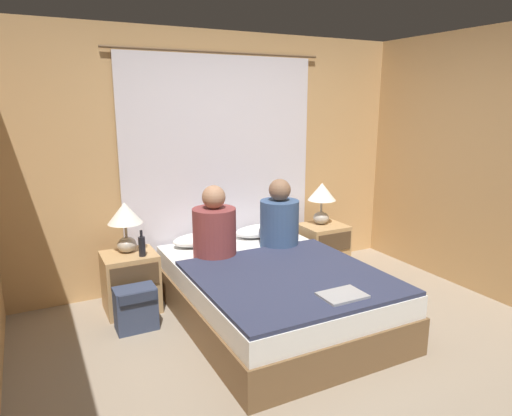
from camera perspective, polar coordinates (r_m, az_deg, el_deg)
The scene contains 16 objects.
ground_plane at distance 3.52m, azimuth 8.24°, elevation -18.41°, with size 16.00×16.00×0.00m, color gray.
wall_back at distance 4.69m, azimuth -4.68°, elevation 6.03°, with size 4.24×0.06×2.50m.
curtain_panel at distance 4.65m, azimuth -4.36°, elevation 4.69°, with size 2.22×0.02×2.30m.
bed at distance 3.96m, azimuth 2.07°, elevation -10.65°, with size 1.48×2.06×0.47m.
nightstand_left at distance 4.26m, azimuth -15.40°, elevation -8.88°, with size 0.46×0.42×0.53m.
nightstand_right at distance 5.05m, azimuth 8.36°, elevation -5.00°, with size 0.46×0.42×0.53m.
lamp_left at distance 4.14m, azimuth -16.04°, elevation -1.31°, with size 0.30×0.30×0.45m.
lamp_right at distance 4.95m, azimuth 8.22°, elevation 1.43°, with size 0.30×0.30×0.45m.
pillow_left at distance 4.46m, azimuth -6.90°, elevation -3.90°, with size 0.56×0.29×0.12m.
pillow_right at distance 4.71m, azimuth 0.55°, elevation -2.86°, with size 0.56×0.29×0.12m.
blanket_on_bed at distance 3.64m, azimuth 4.27°, elevation -8.59°, with size 1.42×1.44×0.03m.
person_left_in_bed at distance 4.07m, azimuth -5.23°, elevation -2.58°, with size 0.39×0.39×0.65m.
person_right_in_bed at distance 4.35m, azimuth 2.94°, elevation -1.43°, with size 0.37×0.37×0.66m.
beer_bottle_on_left_stand at distance 4.06m, azimuth -14.07°, elevation -4.61°, with size 0.06×0.06×0.23m.
laptop_on_bed at distance 3.31m, azimuth 10.74°, elevation -10.66°, with size 0.32×0.23×0.02m.
backpack_on_floor at distance 3.93m, azimuth -14.81°, elevation -11.75°, with size 0.33×0.23×0.36m.
Camera 1 is at (-1.77, -2.42, 1.84)m, focal length 32.00 mm.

